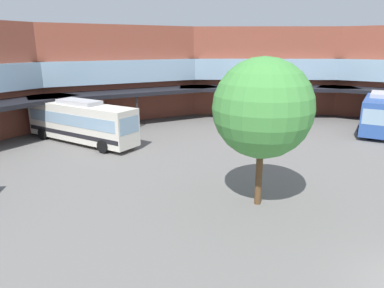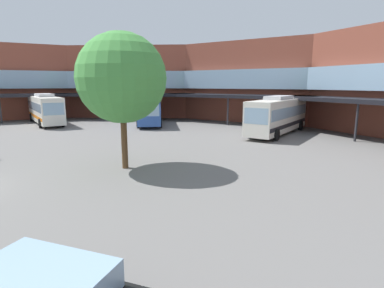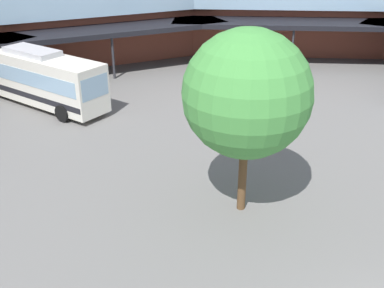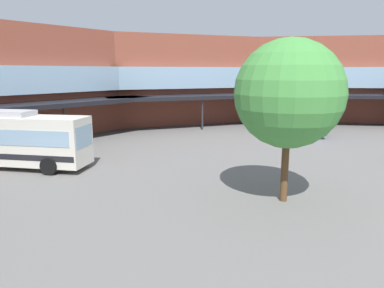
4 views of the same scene
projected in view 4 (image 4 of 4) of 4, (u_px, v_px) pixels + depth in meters
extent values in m
cube|color=brown|center=(322.00, 80.00, 46.39)|extent=(15.50, 20.65, 10.52)
cube|color=#8CADC6|center=(323.00, 77.00, 45.73)|extent=(14.68, 19.01, 2.45)
cube|color=black|center=(330.00, 96.00, 41.90)|extent=(13.78, 19.64, 0.40)
cylinder|color=#2D2D33|center=(332.00, 112.00, 40.70)|extent=(0.20, 0.20, 3.51)
cube|color=brown|center=(182.00, 80.00, 44.48)|extent=(20.70, 15.36, 10.52)
cube|color=#8CADC6|center=(184.00, 77.00, 43.86)|extent=(19.05, 14.55, 2.45)
cube|color=black|center=(197.00, 97.00, 40.26)|extent=(19.71, 13.62, 0.40)
cylinder|color=#2D2D33|center=(202.00, 114.00, 39.15)|extent=(0.20, 0.20, 3.51)
cube|color=brown|center=(24.00, 83.00, 33.94)|extent=(20.42, 6.00, 10.52)
cube|color=#8CADC6|center=(27.00, 79.00, 33.50)|extent=(18.38, 6.24, 2.45)
cube|color=black|center=(53.00, 104.00, 31.20)|extent=(20.42, 4.00, 0.40)
cylinder|color=#2D2D33|center=(65.00, 126.00, 30.56)|extent=(0.20, 0.20, 3.51)
cube|color=silver|center=(4.00, 139.00, 23.73)|extent=(7.71, 11.27, 3.13)
cube|color=#8CADC6|center=(4.00, 134.00, 23.65)|extent=(7.42, 10.69, 1.00)
cube|color=black|center=(6.00, 152.00, 23.90)|extent=(7.62, 11.08, 0.38)
cube|color=#8CADC6|center=(83.00, 136.00, 22.64)|extent=(1.96, 1.15, 1.38)
cube|color=#B2B2B7|center=(2.00, 113.00, 23.37)|extent=(3.51, 4.46, 0.36)
cylinder|color=black|center=(69.00, 157.00, 24.50)|extent=(0.79, 1.11, 1.10)
cylinder|color=black|center=(49.00, 166.00, 22.12)|extent=(0.79, 1.11, 1.10)
cube|color=#2D519E|center=(304.00, 113.00, 38.65)|extent=(10.60, 7.89, 3.15)
cube|color=#8CADC6|center=(304.00, 109.00, 38.57)|extent=(10.07, 7.58, 1.01)
cube|color=black|center=(304.00, 121.00, 38.83)|extent=(10.43, 7.79, 0.38)
cube|color=#8CADC6|center=(315.00, 115.00, 33.32)|extent=(1.27, 1.94, 1.39)
cube|color=#B2B2B7|center=(305.00, 97.00, 38.29)|extent=(4.27, 3.57, 0.36)
cylinder|color=black|center=(323.00, 131.00, 35.16)|extent=(1.09, 0.83, 1.10)
cylinder|color=black|center=(297.00, 130.00, 35.48)|extent=(1.09, 0.83, 1.10)
cylinder|color=black|center=(309.00, 121.00, 42.37)|extent=(1.09, 0.83, 1.10)
cylinder|color=black|center=(287.00, 120.00, 42.69)|extent=(1.09, 0.83, 1.10)
cylinder|color=brown|center=(285.00, 163.00, 17.44)|extent=(0.36, 0.36, 3.90)
sphere|color=#479342|center=(289.00, 94.00, 16.76)|extent=(5.19, 5.19, 5.19)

